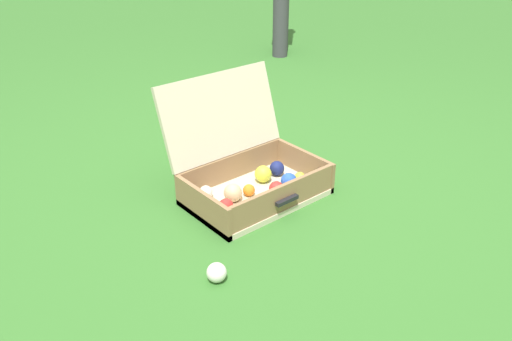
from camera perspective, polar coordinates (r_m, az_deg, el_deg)
The scene contains 3 objects.
ground_plane at distance 2.26m, azimuth 0.55°, elevation -2.85°, with size 16.00×16.00×0.00m, color #336B28.
open_suitcase at distance 2.24m, azimuth -0.95°, elevation 0.06°, with size 0.58×0.50×0.48m.
stray_ball_on_grass at distance 1.79m, azimuth -4.30°, elevation -10.99°, with size 0.07×0.07×0.07m, color white.
Camera 1 is at (-1.27, -1.47, 1.15)m, focal length 36.82 mm.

